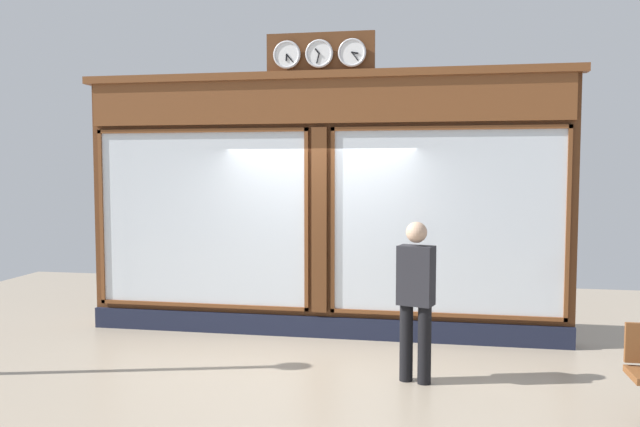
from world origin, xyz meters
TOP-DOWN VIEW (x-y plane):
  - ground_plane at (0.00, 2.80)m, footprint 14.00×14.00m
  - shop_facade at (0.00, -0.13)m, footprint 6.56×0.42m
  - pedestrian at (-1.29, 1.57)m, footprint 0.41×0.32m

SIDE VIEW (x-z plane):
  - ground_plane at x=0.00m, z-range 0.00..0.00m
  - pedestrian at x=-1.29m, z-range 0.09..1.78m
  - shop_facade at x=0.00m, z-range -0.23..3.76m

